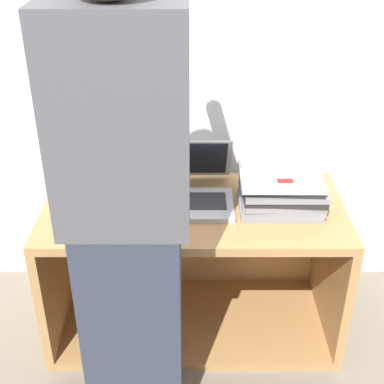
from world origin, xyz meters
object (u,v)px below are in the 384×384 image
object	(u,v)px
laptop_open	(192,189)
laptop_stack_right	(279,190)
person	(123,214)
laptop_stack_left	(105,200)

from	to	relation	value
laptop_open	laptop_stack_right	distance (m)	0.36
laptop_stack_right	person	world-z (taller)	person
laptop_open	laptop_stack_right	bearing A→B (deg)	-9.83
laptop_open	person	size ratio (longest dim) A/B	0.21
laptop_stack_left	laptop_open	bearing A→B (deg)	10.04
laptop_stack_left	laptop_stack_right	world-z (taller)	laptop_stack_right
laptop_open	laptop_stack_left	size ratio (longest dim) A/B	1.07
person	laptop_open	bearing A→B (deg)	67.84
laptop_stack_right	laptop_stack_left	bearing A→B (deg)	-179.88
laptop_stack_right	laptop_open	bearing A→B (deg)	170.17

